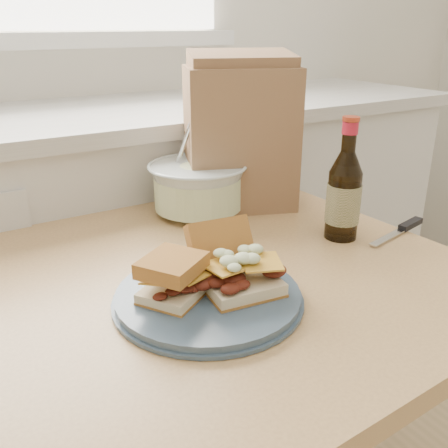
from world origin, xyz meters
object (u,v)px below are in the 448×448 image
coleslaw_bowl (198,189)px  paper_bag (240,139)px  dining_table (216,313)px  plate (208,297)px  beer_bottle (344,194)px

coleslaw_bowl → paper_bag: (0.12, -0.00, 0.11)m
dining_table → plate: plate is taller
coleslaw_bowl → paper_bag: bearing=-0.5°
dining_table → beer_bottle: (0.30, -0.03, 0.21)m
coleslaw_bowl → plate: bearing=-116.5°
dining_table → coleslaw_bowl: bearing=65.1°
plate → paper_bag: 0.51m
beer_bottle → paper_bag: (-0.07, 0.29, 0.07)m
plate → paper_bag: size_ratio=0.91×
paper_bag → dining_table: bearing=-109.5°
beer_bottle → paper_bag: 0.31m
dining_table → plate: size_ratio=3.04×
plate → beer_bottle: size_ratio=1.18×
plate → dining_table: bearing=54.4°
paper_bag → beer_bottle: bearing=-54.8°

